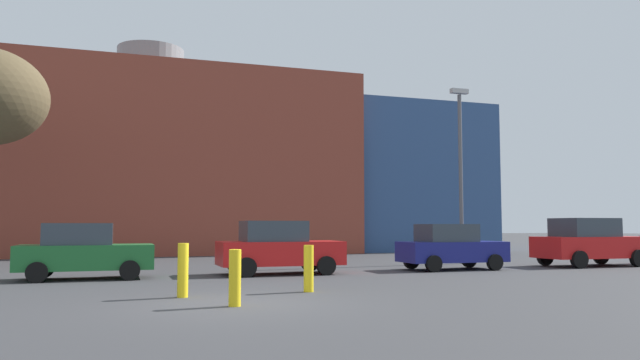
{
  "coord_description": "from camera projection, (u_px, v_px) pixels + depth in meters",
  "views": [
    {
      "loc": [
        -2.25,
        -12.35,
        1.58
      ],
      "look_at": [
        4.04,
        6.64,
        3.11
      ],
      "focal_mm": 33.79,
      "sensor_mm": 36.0,
      "label": 1
    }
  ],
  "objects": [
    {
      "name": "building_backdrop",
      "position": [
        148.0,
        169.0,
        36.55
      ],
      "size": [
        42.68,
        11.8,
        12.43
      ],
      "color": "brown",
      "rests_on": "ground_plane"
    },
    {
      "name": "bollard_yellow_2",
      "position": [
        235.0,
        278.0,
        11.87
      ],
      "size": [
        0.24,
        0.24,
        1.11
      ],
      "primitive_type": "cylinder",
      "color": "yellow",
      "rests_on": "ground_plane"
    },
    {
      "name": "bollard_yellow_0",
      "position": [
        183.0,
        270.0,
        13.35
      ],
      "size": [
        0.24,
        0.24,
        1.2
      ],
      "primitive_type": "cylinder",
      "color": "yellow",
      "rests_on": "ground_plane"
    },
    {
      "name": "parked_car_2",
      "position": [
        278.0,
        248.0,
        19.75
      ],
      "size": [
        4.03,
        1.98,
        1.74
      ],
      "color": "red",
      "rests_on": "ground_plane"
    },
    {
      "name": "ground_plane",
      "position": [
        235.0,
        303.0,
        12.27
      ],
      "size": [
        200.0,
        200.0,
        0.0
      ],
      "primitive_type": "plane",
      "color": "#38383A"
    },
    {
      "name": "street_lamp",
      "position": [
        461.0,
        163.0,
        25.54
      ],
      "size": [
        0.8,
        0.24,
        7.44
      ],
      "color": "#59595E",
      "rests_on": "ground_plane"
    },
    {
      "name": "parked_car_1",
      "position": [
        84.0,
        251.0,
        17.88
      ],
      "size": [
        3.83,
        1.88,
        1.66
      ],
      "color": "#1E662D",
      "rests_on": "ground_plane"
    },
    {
      "name": "parked_car_4",
      "position": [
        589.0,
        242.0,
        23.71
      ],
      "size": [
        4.35,
        2.13,
        1.88
      ],
      "color": "red",
      "rests_on": "ground_plane"
    },
    {
      "name": "parked_car_3",
      "position": [
        451.0,
        247.0,
        21.76
      ],
      "size": [
        3.8,
        1.87,
        1.65
      ],
      "color": "navy",
      "rests_on": "ground_plane"
    },
    {
      "name": "bollard_yellow_1",
      "position": [
        309.0,
        268.0,
        14.46
      ],
      "size": [
        0.24,
        0.24,
        1.12
      ],
      "primitive_type": "cylinder",
      "color": "yellow",
      "rests_on": "ground_plane"
    }
  ]
}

